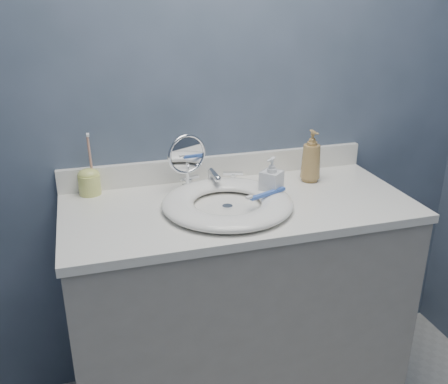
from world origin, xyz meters
name	(u,v)px	position (x,y,z in m)	size (l,w,h in m)	color
back_wall	(217,97)	(0.00, 1.25, 1.20)	(2.20, 0.02, 2.40)	#3F4D5F
vanity_cabinet	(237,311)	(0.00, 0.97, 0.42)	(1.20, 0.55, 0.85)	#A19B93
countertop	(239,207)	(0.00, 0.97, 0.86)	(1.22, 0.57, 0.03)	white
backsplash	(218,167)	(0.00, 1.24, 0.93)	(1.22, 0.02, 0.09)	white
basin	(227,203)	(-0.05, 0.94, 0.90)	(0.45, 0.45, 0.04)	white
drain	(227,207)	(-0.05, 0.94, 0.88)	(0.04, 0.04, 0.01)	silver
faucet	(212,181)	(-0.05, 1.14, 0.91)	(0.25, 0.13, 0.07)	silver
makeup_mirror	(187,161)	(-0.15, 1.12, 1.00)	(0.15, 0.08, 0.22)	silver
soap_bottle_amber	(311,156)	(0.33, 1.10, 0.98)	(0.08, 0.08, 0.20)	#A38049
soap_bottle_clear	(272,178)	(0.12, 0.98, 0.96)	(0.07, 0.07, 0.15)	silver
toothbrush_holder	(89,181)	(-0.49, 1.21, 0.93)	(0.08, 0.08, 0.23)	#D6DC6E
toothbrush_lying	(266,194)	(0.08, 0.92, 0.92)	(0.17, 0.08, 0.02)	blue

